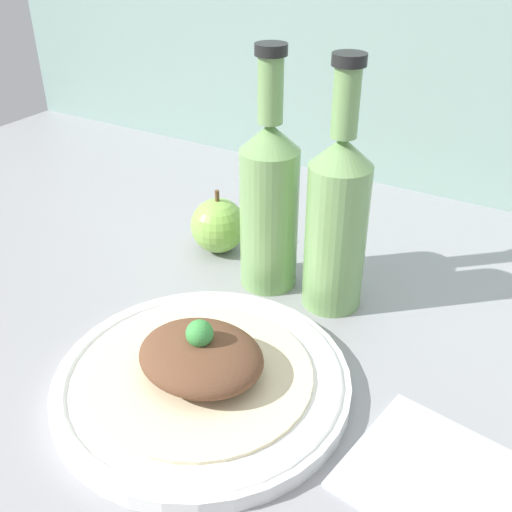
% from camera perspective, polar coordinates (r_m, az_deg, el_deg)
% --- Properties ---
extents(ground_plane, '(1.80, 1.10, 0.04)m').
position_cam_1_polar(ground_plane, '(0.64, 2.24, -13.02)').
color(ground_plane, gray).
extents(plate, '(0.30, 0.30, 0.02)m').
position_cam_1_polar(plate, '(0.61, -5.12, -11.69)').
color(plate, white).
rests_on(plate, ground_plane).
extents(plated_food, '(0.22, 0.22, 0.07)m').
position_cam_1_polar(plated_food, '(0.60, -5.24, -9.87)').
color(plated_food, beige).
rests_on(plated_food, plate).
extents(cider_bottle_left, '(0.07, 0.07, 0.30)m').
position_cam_1_polar(cider_bottle_left, '(0.72, 1.27, 5.31)').
color(cider_bottle_left, '#729E5B').
rests_on(cider_bottle_left, ground_plane).
extents(cider_bottle_right, '(0.07, 0.07, 0.30)m').
position_cam_1_polar(cider_bottle_right, '(0.68, 7.72, 3.63)').
color(cider_bottle_right, '#729E5B').
rests_on(cider_bottle_right, ground_plane).
extents(apple, '(0.08, 0.08, 0.09)m').
position_cam_1_polar(apple, '(0.82, -3.62, 2.92)').
color(apple, '#84B74C').
rests_on(apple, ground_plane).
extents(napkin, '(0.19, 0.16, 0.01)m').
position_cam_1_polar(napkin, '(0.56, 18.18, -20.01)').
color(napkin, '#B7BCC6').
rests_on(napkin, ground_plane).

